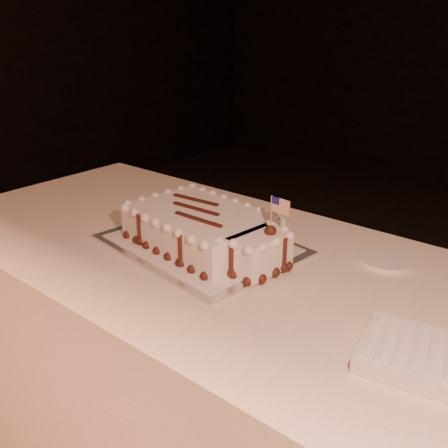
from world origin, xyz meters
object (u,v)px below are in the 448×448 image
Objects in this scene: sheet_cake at (207,230)px; banquet_table at (316,425)px; cake_board at (201,245)px; napkin_stack at (431,359)px; side_plate at (386,259)px.

banquet_table is at bearing -0.13° from sheet_cake.
cake_board is at bearing 179.41° from banquet_table.
sheet_cake reaches higher than napkin_stack.
side_plate is (0.03, 0.23, 0.38)m from banquet_table.
sheet_cake reaches higher than banquet_table.
napkin_stack is at bearing -56.76° from side_plate.
banquet_table is 4.89× the size of cake_board.
sheet_cake is (0.03, -0.00, 0.05)m from cake_board.
banquet_table is at bearing 156.23° from napkin_stack.
sheet_cake is (-0.35, 0.00, 0.43)m from banquet_table.
sheet_cake is at bearing 169.45° from napkin_stack.
sheet_cake is 1.86× the size of napkin_stack.
napkin_stack reaches higher than banquet_table.
banquet_table is 0.56m from sheet_cake.
sheet_cake is at bearing 0.41° from cake_board.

